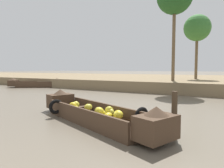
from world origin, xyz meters
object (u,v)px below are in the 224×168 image
(banana_boat, at_px, (94,113))
(cargo_boat_upstream, at_px, (35,84))
(palm_tree_mid, at_px, (197,28))
(mooring_post, at_px, (174,115))

(banana_boat, bearing_deg, cargo_boat_upstream, 146.82)
(palm_tree_mid, distance_m, mooring_post, 15.27)
(cargo_boat_upstream, xyz_separation_m, palm_tree_mid, (13.08, 6.48, 4.91))
(palm_tree_mid, relative_size, mooring_post, 4.89)
(mooring_post, bearing_deg, palm_tree_mid, 95.21)
(cargo_boat_upstream, bearing_deg, palm_tree_mid, 26.37)
(palm_tree_mid, bearing_deg, cargo_boat_upstream, -153.63)
(cargo_boat_upstream, relative_size, mooring_post, 3.90)
(banana_boat, height_order, cargo_boat_upstream, cargo_boat_upstream)
(banana_boat, distance_m, palm_tree_mid, 15.12)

